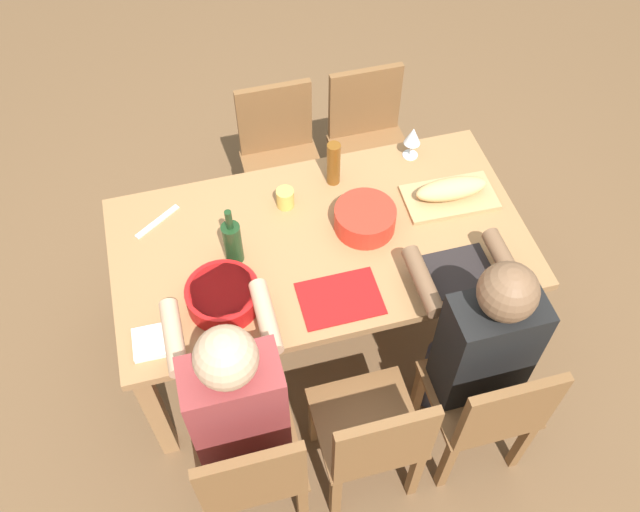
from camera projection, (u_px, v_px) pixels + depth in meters
name	position (u px, v px, depth m)	size (l,w,h in m)	color
ground_plane	(320.00, 331.00, 3.44)	(8.00, 8.00, 0.00)	brown
dining_table	(320.00, 252.00, 2.91)	(1.73, 0.93, 0.74)	#9E7044
chair_near_left	(369.00, 139.00, 3.58)	(0.40, 0.40, 0.85)	brown
chair_far_right	(251.00, 470.00, 2.52)	(0.40, 0.40, 0.85)	brown
diner_far_right	(236.00, 401.00, 2.46)	(0.41, 0.53, 1.20)	#2D2D38
chair_far_left	(489.00, 408.00, 2.67)	(0.40, 0.40, 0.85)	brown
diner_far_left	(481.00, 341.00, 2.61)	(0.41, 0.53, 1.20)	#2D2D38
chair_far_center	(373.00, 438.00, 2.60)	(0.40, 0.40, 0.85)	brown
chair_near_center	(281.00, 155.00, 3.51)	(0.40, 0.40, 0.85)	brown
serving_bowl_fruit	(365.00, 217.00, 2.84)	(0.26, 0.26, 0.10)	red
serving_bowl_salad	(223.00, 295.00, 2.62)	(0.29, 0.29, 0.09)	red
cutting_board	(449.00, 197.00, 2.98)	(0.40, 0.22, 0.02)	tan
bread_loaf	(451.00, 189.00, 2.93)	(0.32, 0.11, 0.09)	tan
wine_bottle	(232.00, 241.00, 2.71)	(0.08, 0.08, 0.29)	#193819
beer_bottle	(334.00, 164.00, 2.96)	(0.06, 0.06, 0.22)	brown
wine_glass	(413.00, 137.00, 3.05)	(0.08, 0.08, 0.17)	silver
placemat_far_left	(453.00, 273.00, 2.74)	(0.32, 0.23, 0.01)	black
placemat_far_center	(340.00, 298.00, 2.67)	(0.32, 0.23, 0.01)	maroon
cup_near_center	(285.00, 198.00, 2.93)	(0.08, 0.08, 0.09)	gold
carving_knife	(157.00, 221.00, 2.90)	(0.23, 0.02, 0.01)	silver
napkin_stack	(152.00, 342.00, 2.54)	(0.14, 0.14, 0.02)	white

